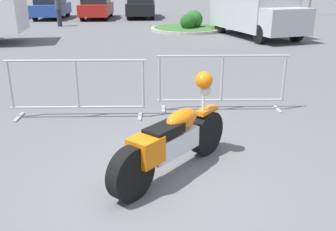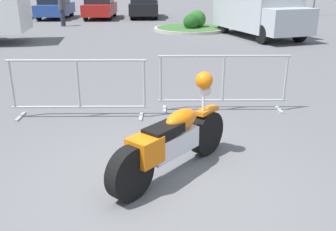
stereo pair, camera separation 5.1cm
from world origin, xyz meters
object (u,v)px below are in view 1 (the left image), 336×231
parked_car_red (97,7)px  delivery_van (255,7)px  crowd_barrier_near (77,88)px  parked_car_yellow (2,8)px  parked_car_black (141,6)px  pedestrian (58,8)px  motorcycle (173,140)px  parked_car_blue (51,7)px  crowd_barrier_far (222,82)px

parked_car_red → delivery_van: bearing=-135.6°
crowd_barrier_near → parked_car_red: size_ratio=0.56×
parked_car_yellow → parked_car_black: parked_car_black is taller
crowd_barrier_near → parked_car_red: parked_car_red is taller
crowd_barrier_near → pedestrian: 14.49m
motorcycle → parked_car_black: (1.49, 20.73, 0.28)m
pedestrian → motorcycle: bearing=-108.9°
parked_car_black → delivery_van: bearing=-149.1°
pedestrian → parked_car_blue: bearing=72.4°
parked_car_red → parked_car_black: (2.82, 0.17, 0.02)m
parked_car_black → pedestrian: pedestrian is taller
parked_car_yellow → delivery_van: bearing=-118.3°
parked_car_yellow → parked_car_blue: 2.88m
parked_car_blue → pedestrian: bearing=-160.8°
delivery_van → parked_car_black: size_ratio=1.17×
crowd_barrier_far → parked_car_yellow: bearing=114.6°
motorcycle → parked_car_black: parked_car_black is taller
crowd_barrier_far → parked_car_red: 18.44m
crowd_barrier_far → delivery_van: size_ratio=0.46×
pedestrian → parked_car_yellow: bearing=105.1°
motorcycle → parked_car_yellow: bearing=66.7°
pedestrian → parked_car_black: bearing=11.0°
delivery_van → parked_car_red: bearing=-153.3°
parked_car_yellow → crowd_barrier_far: bearing=-148.5°
crowd_barrier_far → pedestrian: pedestrian is taller
crowd_barrier_near → parked_car_blue: parked_car_blue is taller
crowd_barrier_far → parked_car_blue: 19.48m
parked_car_red → pedestrian: pedestrian is taller
crowd_barrier_near → pedestrian: size_ratio=1.43×
crowd_barrier_near → parked_car_red: bearing=90.0°
motorcycle → delivery_van: (5.55, 11.58, 0.77)m
motorcycle → crowd_barrier_near: bearing=77.9°
crowd_barrier_far → parked_car_black: bearing=89.5°
parked_car_yellow → parked_car_red: size_ratio=0.98×
delivery_van → parked_car_black: bearing=-166.9°
parked_car_blue → parked_car_black: 5.65m
crowd_barrier_far → delivery_van: 10.22m
motorcycle → delivery_van: bearing=22.3°
parked_car_yellow → parked_car_black: bearing=-81.1°
parked_car_blue → parked_car_red: size_ratio=0.97×
parked_car_black → parked_car_red: bearing=100.5°
parked_car_red → parked_car_black: size_ratio=0.97×
parked_car_yellow → pedestrian: (3.76, -3.78, 0.22)m
parked_car_blue → delivery_van: bearing=-127.2°
delivery_van → parked_car_blue: 13.53m
delivery_van → parked_car_black: (-4.06, 9.15, -0.50)m
crowd_barrier_near → parked_car_blue: 18.91m
parked_car_blue → parked_car_yellow: bearing=108.1°
delivery_van → crowd_barrier_near: bearing=-47.3°
motorcycle → parked_car_red: parked_car_red is taller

